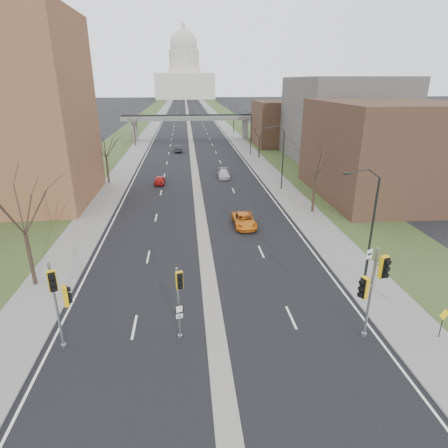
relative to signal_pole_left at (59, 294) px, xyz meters
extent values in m
plane|color=black|center=(8.55, -0.44, -3.55)|extent=(700.00, 700.00, 0.00)
cube|color=black|center=(8.55, 149.56, -3.55)|extent=(20.00, 600.00, 0.01)
cube|color=gray|center=(8.55, 149.56, -3.55)|extent=(1.20, 600.00, 0.02)
cube|color=gray|center=(20.55, 149.56, -3.49)|extent=(4.00, 600.00, 0.12)
cube|color=gray|center=(-3.45, 149.56, -3.49)|extent=(4.00, 600.00, 0.12)
cube|color=#30421E|center=(26.55, 149.56, -3.50)|extent=(8.00, 600.00, 0.10)
cube|color=#30421E|center=(-9.45, 149.56, -3.50)|extent=(8.00, 600.00, 0.10)
cube|color=#513325|center=(32.55, 27.56, 2.45)|extent=(16.00, 20.00, 12.00)
cube|color=#5A5753|center=(36.55, 51.56, 3.95)|extent=(18.00, 22.00, 15.00)
cube|color=#513325|center=(30.55, 69.56, 1.45)|extent=(14.00, 14.00, 10.00)
cube|color=slate|center=(-5.45, 79.56, -1.05)|extent=(1.20, 2.50, 5.00)
cube|color=slate|center=(22.55, 79.56, -1.05)|extent=(1.20, 2.50, 5.00)
cube|color=slate|center=(8.55, 79.56, 1.95)|extent=(34.00, 3.00, 1.00)
cube|color=black|center=(8.55, 79.56, 2.65)|extent=(34.00, 0.15, 0.50)
cube|color=silver|center=(8.55, 319.56, 6.45)|extent=(48.00, 42.00, 20.00)
cube|color=silver|center=(8.55, 319.56, 18.45)|extent=(26.00, 26.00, 5.00)
cylinder|color=silver|center=(8.55, 319.56, 27.45)|extent=(22.00, 22.00, 14.00)
sphere|color=silver|center=(8.55, 319.56, 38.45)|extent=(22.00, 22.00, 22.00)
cylinder|color=silver|center=(8.55, 319.56, 49.95)|extent=(3.60, 3.60, 4.50)
cylinder|color=black|center=(20.35, 5.56, 0.57)|extent=(0.16, 0.16, 8.00)
cube|color=black|center=(18.05, 5.56, 4.92)|extent=(0.45, 0.18, 0.14)
cylinder|color=black|center=(20.35, 31.56, 0.57)|extent=(0.16, 0.16, 8.00)
cube|color=black|center=(18.05, 31.56, 4.92)|extent=(0.45, 0.18, 0.14)
cylinder|color=black|center=(20.35, 57.56, 0.57)|extent=(0.16, 0.16, 8.00)
cube|color=black|center=(18.05, 57.56, 4.92)|extent=(0.45, 0.18, 0.14)
cylinder|color=#382B21|center=(-4.45, 7.56, -1.43)|extent=(0.28, 0.28, 4.00)
cylinder|color=#382B21|center=(-4.45, 37.56, -1.56)|extent=(0.28, 0.28, 3.75)
cylinder|color=#382B21|center=(-4.45, 71.56, -1.31)|extent=(0.28, 0.28, 4.25)
cylinder|color=#382B21|center=(21.55, 21.56, -1.43)|extent=(0.28, 0.28, 4.00)
cylinder|color=#382B21|center=(21.55, 54.56, -1.68)|extent=(0.28, 0.28, 3.50)
cylinder|color=#382B21|center=(21.55, 94.56, -1.31)|extent=(0.28, 0.28, 4.25)
cylinder|color=gray|center=(-0.26, 0.10, -0.84)|extent=(0.15, 0.15, 5.43)
cylinder|color=gray|center=(-0.26, 0.10, -3.45)|extent=(0.29, 0.29, 0.21)
cube|color=gold|center=(-0.05, -0.38, 1.04)|extent=(0.57, 0.56, 1.20)
cube|color=gold|center=(0.21, 0.31, -0.32)|extent=(0.56, 0.57, 1.20)
cylinder|color=gray|center=(6.39, 0.29, -1.22)|extent=(0.13, 0.13, 4.67)
cylinder|color=gray|center=(6.39, 0.29, -3.46)|extent=(0.25, 0.25, 0.18)
cube|color=gold|center=(6.53, -0.14, 0.58)|extent=(0.47, 0.46, 1.03)
cube|color=black|center=(6.39, 0.29, -1.49)|extent=(0.52, 0.20, 0.54)
cube|color=silver|center=(6.39, 0.29, -1.98)|extent=(0.40, 0.16, 0.27)
cylinder|color=gray|center=(17.40, -0.69, -0.64)|extent=(0.16, 0.16, 5.82)
cylinder|color=gray|center=(17.40, -0.69, -3.44)|extent=(0.31, 0.31, 0.22)
cube|color=gold|center=(17.58, -1.22, 1.37)|extent=(0.59, 0.58, 1.29)
cube|color=gold|center=(16.87, -0.87, -0.08)|extent=(0.58, 0.59, 1.29)
cylinder|color=black|center=(20.28, 5.28, -2.26)|extent=(0.06, 0.06, 2.35)
cube|color=silver|center=(20.28, 5.28, -1.08)|extent=(0.55, 0.26, 0.75)
cylinder|color=black|center=(21.70, -1.39, -2.64)|extent=(0.06, 0.06, 1.59)
cube|color=yellow|center=(21.70, -1.39, -1.84)|extent=(0.76, 0.20, 0.78)
imported|color=#AE1813|center=(3.14, 36.43, -2.92)|extent=(1.55, 3.73, 1.26)
imported|color=black|center=(5.50, 63.05, -2.86)|extent=(1.84, 4.35, 1.40)
imported|color=orange|center=(12.98, 18.03, -2.89)|extent=(2.24, 4.79, 1.33)
imported|color=#B5B4BC|center=(12.95, 39.23, -2.93)|extent=(1.88, 4.33, 1.24)
camera|label=1|loc=(7.14, -18.33, 10.81)|focal=30.00mm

